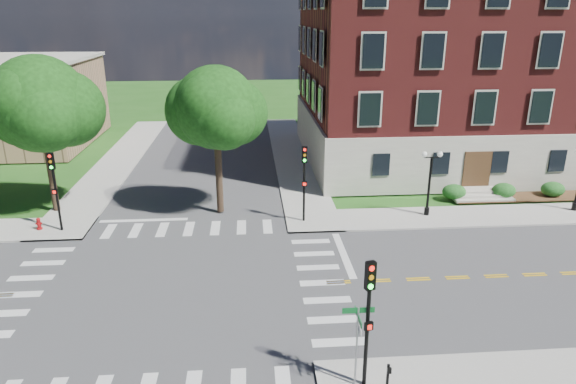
{
  "coord_description": "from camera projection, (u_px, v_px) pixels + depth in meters",
  "views": [
    {
      "loc": [
        3.81,
        -21.98,
        12.52
      ],
      "look_at": [
        5.86,
        4.47,
        3.2
      ],
      "focal_mm": 32.0,
      "sensor_mm": 36.0,
      "label": 1
    }
  ],
  "objects": [
    {
      "name": "street_sign_pole",
      "position": [
        358.0,
        331.0,
        17.37
      ],
      "size": [
        1.1,
        1.1,
        3.1
      ],
      "color": "gray",
      "rests_on": "ground"
    },
    {
      "name": "push_button_post",
      "position": [
        388.0,
        378.0,
        17.4
      ],
      "size": [
        0.14,
        0.21,
        1.2
      ],
      "color": "black",
      "rests_on": "ground"
    },
    {
      "name": "shrub_row",
      "position": [
        575.0,
        197.0,
        36.68
      ],
      "size": [
        18.0,
        2.0,
        1.3
      ],
      "primitive_type": null,
      "color": "#184617",
      "rests_on": "ground"
    },
    {
      "name": "crosswalk_east",
      "position": [
        322.0,
        283.0,
        25.07
      ],
      "size": [
        2.2,
        10.2,
        0.02
      ],
      "primitive_type": null,
      "color": "silver",
      "rests_on": "ground"
    },
    {
      "name": "traffic_signal_se",
      "position": [
        368.0,
        309.0,
        17.07
      ],
      "size": [
        0.37,
        0.44,
        4.8
      ],
      "color": "black",
      "rests_on": "ground"
    },
    {
      "name": "fire_hydrant",
      "position": [
        39.0,
        224.0,
        30.87
      ],
      "size": [
        0.35,
        0.35,
        0.75
      ],
      "color": "maroon",
      "rests_on": "ground"
    },
    {
      "name": "road_ns",
      "position": [
        173.0,
        289.0,
        24.54
      ],
      "size": [
        12.0,
        90.0,
        0.01
      ],
      "primitive_type": "cube",
      "color": "#3D3D3F",
      "rests_on": "ground"
    },
    {
      "name": "tree_c",
      "position": [
        40.0,
        104.0,
        31.71
      ],
      "size": [
        6.04,
        6.04,
        10.05
      ],
      "color": "black",
      "rests_on": "ground"
    },
    {
      "name": "ground",
      "position": [
        173.0,
        289.0,
        24.55
      ],
      "size": [
        160.0,
        160.0,
        0.0
      ],
      "primitive_type": "plane",
      "color": "#215518",
      "rests_on": "ground"
    },
    {
      "name": "traffic_signal_nw",
      "position": [
        54.0,
        182.0,
        29.88
      ],
      "size": [
        0.36,
        0.41,
        4.8
      ],
      "color": "black",
      "rests_on": "ground"
    },
    {
      "name": "tree_d",
      "position": [
        216.0,
        108.0,
        31.57
      ],
      "size": [
        5.18,
        5.18,
        9.44
      ],
      "color": "black",
      "rests_on": "ground"
    },
    {
      "name": "road_ew",
      "position": [
        173.0,
        289.0,
        24.54
      ],
      "size": [
        90.0,
        12.0,
        0.01
      ],
      "primitive_type": "cube",
      "color": "#3D3D3F",
      "rests_on": "ground"
    },
    {
      "name": "main_building",
      "position": [
        482.0,
        63.0,
        44.22
      ],
      "size": [
        30.6,
        22.4,
        16.5
      ],
      "color": "#AEA799",
      "rests_on": "ground"
    },
    {
      "name": "sidewalk_ne",
      "position": [
        398.0,
        181.0,
        40.11
      ],
      "size": [
        34.0,
        34.0,
        0.12
      ],
      "color": "#9E9B93",
      "rests_on": "ground"
    },
    {
      "name": "twin_lamp_west",
      "position": [
        430.0,
        179.0,
        32.43
      ],
      "size": [
        1.36,
        0.36,
        4.23
      ],
      "color": "black",
      "rests_on": "ground"
    },
    {
      "name": "traffic_signal_ne",
      "position": [
        304.0,
        174.0,
        31.26
      ],
      "size": [
        0.34,
        0.38,
        4.8
      ],
      "color": "black",
      "rests_on": "ground"
    },
    {
      "name": "stop_bar_east",
      "position": [
        344.0,
        255.0,
        28.01
      ],
      "size": [
        0.4,
        5.5,
        0.0
      ],
      "primitive_type": "cube",
      "color": "silver",
      "rests_on": "ground"
    }
  ]
}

